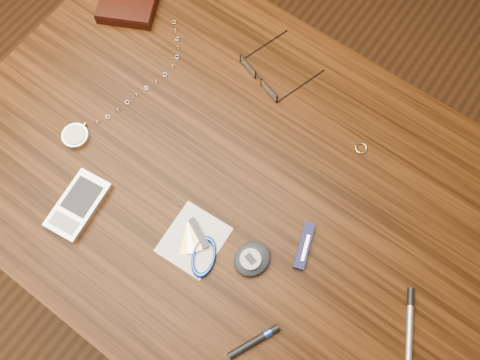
{
  "coord_description": "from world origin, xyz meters",
  "views": [
    {
      "loc": [
        0.17,
        -0.21,
        1.52
      ],
      "look_at": [
        0.01,
        0.0,
        0.76
      ],
      "focal_mm": 35.0,
      "sensor_mm": 36.0,
      "label": 1
    }
  ],
  "objects_px": {
    "pda_phone": "(78,205)",
    "wallet_and_card": "(128,5)",
    "eyeglasses": "(261,76)",
    "pocket_knife": "(304,245)",
    "pocket_watch": "(80,132)",
    "desk": "(233,196)",
    "pedometer": "(252,259)",
    "notepad_keys": "(199,248)",
    "silver_pen": "(410,323)"
  },
  "relations": [
    {
      "from": "pda_phone",
      "to": "wallet_and_card",
      "type": "bearing_deg",
      "value": 118.66
    },
    {
      "from": "eyeglasses",
      "to": "pocket_knife",
      "type": "xyz_separation_m",
      "value": [
        0.24,
        -0.22,
        -0.01
      ]
    },
    {
      "from": "pocket_watch",
      "to": "eyeglasses",
      "type": "bearing_deg",
      "value": 54.75
    },
    {
      "from": "eyeglasses",
      "to": "pda_phone",
      "type": "xyz_separation_m",
      "value": [
        -0.11,
        -0.39,
        -0.0
      ]
    },
    {
      "from": "desk",
      "to": "wallet_and_card",
      "type": "xyz_separation_m",
      "value": [
        -0.38,
        0.17,
        0.11
      ]
    },
    {
      "from": "wallet_and_card",
      "to": "pocket_watch",
      "type": "xyz_separation_m",
      "value": [
        0.11,
        -0.26,
        -0.01
      ]
    },
    {
      "from": "wallet_and_card",
      "to": "pedometer",
      "type": "bearing_deg",
      "value": -28.53
    },
    {
      "from": "eyeglasses",
      "to": "pda_phone",
      "type": "distance_m",
      "value": 0.4
    },
    {
      "from": "eyeglasses",
      "to": "pocket_knife",
      "type": "relative_size",
      "value": 1.78
    },
    {
      "from": "pda_phone",
      "to": "notepad_keys",
      "type": "xyz_separation_m",
      "value": [
        0.21,
        0.06,
        -0.0
      ]
    },
    {
      "from": "notepad_keys",
      "to": "silver_pen",
      "type": "bearing_deg",
      "value": 16.31
    },
    {
      "from": "pda_phone",
      "to": "pocket_knife",
      "type": "height_order",
      "value": "pda_phone"
    },
    {
      "from": "pedometer",
      "to": "pocket_watch",
      "type": "bearing_deg",
      "value": 179.15
    },
    {
      "from": "pocket_watch",
      "to": "silver_pen",
      "type": "xyz_separation_m",
      "value": [
        0.64,
        0.06,
        -0.0
      ]
    },
    {
      "from": "pocket_knife",
      "to": "silver_pen",
      "type": "xyz_separation_m",
      "value": [
        0.2,
        -0.01,
        0.0
      ]
    },
    {
      "from": "eyeglasses",
      "to": "pocket_knife",
      "type": "bearing_deg",
      "value": -42.37
    },
    {
      "from": "pocket_knife",
      "to": "silver_pen",
      "type": "relative_size",
      "value": 0.68
    },
    {
      "from": "eyeglasses",
      "to": "notepad_keys",
      "type": "relative_size",
      "value": 1.23
    },
    {
      "from": "wallet_and_card",
      "to": "silver_pen",
      "type": "xyz_separation_m",
      "value": [
        0.75,
        -0.2,
        -0.01
      ]
    },
    {
      "from": "pedometer",
      "to": "notepad_keys",
      "type": "height_order",
      "value": "pedometer"
    },
    {
      "from": "wallet_and_card",
      "to": "pda_phone",
      "type": "bearing_deg",
      "value": -61.34
    },
    {
      "from": "wallet_and_card",
      "to": "silver_pen",
      "type": "bearing_deg",
      "value": -15.2
    },
    {
      "from": "wallet_and_card",
      "to": "silver_pen",
      "type": "height_order",
      "value": "wallet_and_card"
    },
    {
      "from": "wallet_and_card",
      "to": "silver_pen",
      "type": "distance_m",
      "value": 0.78
    },
    {
      "from": "pocket_watch",
      "to": "desk",
      "type": "bearing_deg",
      "value": 18.41
    },
    {
      "from": "desk",
      "to": "silver_pen",
      "type": "relative_size",
      "value": 8.31
    },
    {
      "from": "pocket_knife",
      "to": "silver_pen",
      "type": "bearing_deg",
      "value": -1.62
    },
    {
      "from": "pedometer",
      "to": "desk",
      "type": "bearing_deg",
      "value": 138.83
    },
    {
      "from": "desk",
      "to": "pedometer",
      "type": "xyz_separation_m",
      "value": [
        0.11,
        -0.1,
        0.11
      ]
    },
    {
      "from": "pocket_watch",
      "to": "pda_phone",
      "type": "relative_size",
      "value": 2.69
    },
    {
      "from": "eyeglasses",
      "to": "pocket_watch",
      "type": "height_order",
      "value": "eyeglasses"
    },
    {
      "from": "notepad_keys",
      "to": "pda_phone",
      "type": "bearing_deg",
      "value": -163.51
    },
    {
      "from": "desk",
      "to": "pedometer",
      "type": "distance_m",
      "value": 0.19
    },
    {
      "from": "notepad_keys",
      "to": "pocket_knife",
      "type": "bearing_deg",
      "value": 37.16
    },
    {
      "from": "pedometer",
      "to": "silver_pen",
      "type": "xyz_separation_m",
      "value": [
        0.26,
        0.06,
        -0.01
      ]
    },
    {
      "from": "desk",
      "to": "notepad_keys",
      "type": "height_order",
      "value": "notepad_keys"
    },
    {
      "from": "eyeglasses",
      "to": "desk",
      "type": "bearing_deg",
      "value": -69.11
    },
    {
      "from": "eyeglasses",
      "to": "pedometer",
      "type": "relative_size",
      "value": 1.91
    },
    {
      "from": "pocket_watch",
      "to": "notepad_keys",
      "type": "xyz_separation_m",
      "value": [
        0.3,
        -0.04,
        -0.0
      ]
    },
    {
      "from": "eyeglasses",
      "to": "silver_pen",
      "type": "height_order",
      "value": "eyeglasses"
    },
    {
      "from": "wallet_and_card",
      "to": "pocket_knife",
      "type": "xyz_separation_m",
      "value": [
        0.55,
        -0.2,
        -0.01
      ]
    },
    {
      "from": "eyeglasses",
      "to": "notepad_keys",
      "type": "bearing_deg",
      "value": -72.7
    },
    {
      "from": "eyeglasses",
      "to": "pedometer",
      "type": "xyz_separation_m",
      "value": [
        0.18,
        -0.29,
        -0.0
      ]
    },
    {
      "from": "wallet_and_card",
      "to": "notepad_keys",
      "type": "xyz_separation_m",
      "value": [
        0.41,
        -0.3,
        -0.01
      ]
    },
    {
      "from": "silver_pen",
      "to": "pocket_watch",
      "type": "bearing_deg",
      "value": -174.82
    },
    {
      "from": "pda_phone",
      "to": "notepad_keys",
      "type": "distance_m",
      "value": 0.22
    },
    {
      "from": "desk",
      "to": "notepad_keys",
      "type": "bearing_deg",
      "value": -78.15
    },
    {
      "from": "pedometer",
      "to": "eyeglasses",
      "type": "bearing_deg",
      "value": 122.49
    },
    {
      "from": "silver_pen",
      "to": "eyeglasses",
      "type": "bearing_deg",
      "value": 153.04
    },
    {
      "from": "pda_phone",
      "to": "silver_pen",
      "type": "height_order",
      "value": "pda_phone"
    }
  ]
}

